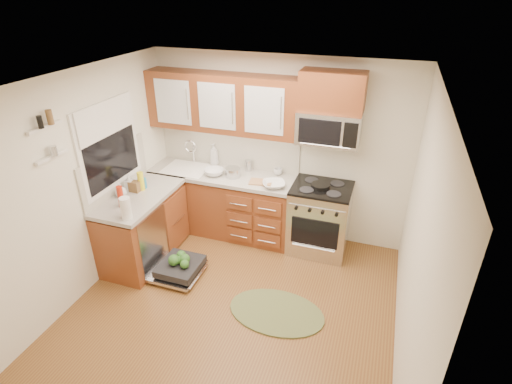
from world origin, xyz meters
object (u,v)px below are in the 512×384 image
at_px(dishwasher, 178,268).
at_px(range, 320,219).
at_px(sink, 187,177).
at_px(stock_pot, 233,172).
at_px(microwave, 329,128).
at_px(bowl_b, 214,172).
at_px(cup, 278,172).
at_px(skillet, 320,186).
at_px(cutting_board, 261,182).
at_px(rug, 276,312).
at_px(bowl_a, 274,185).
at_px(upper_cabinets, 222,103).
at_px(paper_towel_roll, 126,208).

bearing_deg(dishwasher, range, 36.27).
bearing_deg(sink, stock_pot, -2.06).
bearing_deg(stock_pot, microwave, 7.33).
height_order(dishwasher, bowl_b, bowl_b).
bearing_deg(sink, cup, 10.19).
bearing_deg(skillet, cutting_board, -174.20).
bearing_deg(dishwasher, stock_pot, 73.32).
relative_size(sink, skillet, 2.56).
height_order(rug, bowl_a, bowl_a).
bearing_deg(stock_pot, cutting_board, -7.95).
bearing_deg(cup, microwave, -8.74).
distance_m(upper_cabinets, bowl_b, 0.94).
relative_size(microwave, stock_pot, 3.66).
xyz_separation_m(cutting_board, cup, (0.14, 0.31, 0.04)).
height_order(paper_towel_roll, bowl_a, paper_towel_roll).
bearing_deg(upper_cabinets, bowl_b, -108.35).
bearing_deg(bowl_b, rug, -45.02).
xyz_separation_m(dishwasher, cup, (0.89, 1.35, 0.87)).
distance_m(paper_towel_roll, bowl_b, 1.42).
xyz_separation_m(upper_cabinets, sink, (-0.52, -0.16, -1.07)).
bearing_deg(skillet, sink, 179.84).
relative_size(sink, cutting_board, 2.11).
height_order(dishwasher, paper_towel_roll, paper_towel_roll).
distance_m(skillet, bowl_a, 0.59).
xyz_separation_m(cutting_board, bowl_a, (0.20, -0.06, 0.02)).
bearing_deg(paper_towel_roll, upper_cabinets, 71.43).
relative_size(sink, bowl_a, 2.16).
relative_size(microwave, cutting_board, 2.59).
height_order(upper_cabinets, skillet, upper_cabinets).
relative_size(rug, cup, 9.03).
bearing_deg(cup, sink, -169.81).
relative_size(range, bowl_b, 3.53).
distance_m(upper_cabinets, bowl_a, 1.25).
xyz_separation_m(rug, cup, (-0.46, 1.58, 0.96)).
height_order(upper_cabinets, dishwasher, upper_cabinets).
bearing_deg(rug, dishwasher, 170.41).
distance_m(dishwasher, skillet, 2.08).
relative_size(range, paper_towel_roll, 3.71).
height_order(range, rug, range).
height_order(cutting_board, bowl_a, bowl_a).
height_order(stock_pot, paper_towel_roll, paper_towel_roll).
height_order(sink, bowl_b, bowl_b).
height_order(skillet, bowl_b, bowl_b).
distance_m(skillet, paper_towel_roll, 2.37).
distance_m(stock_pot, bowl_b, 0.27).
relative_size(sink, rug, 0.58).
bearing_deg(cup, stock_pot, -155.50).
distance_m(rug, stock_pot, 1.94).
relative_size(range, rug, 0.88).
bearing_deg(upper_cabinets, dishwasher, -96.04).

